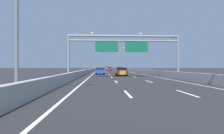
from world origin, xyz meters
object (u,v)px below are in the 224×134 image
Objects in this scene: streetlamp_right_mid at (149,50)px; orange_car at (121,72)px; streetlamp_left_far at (91,57)px; streetlamp_right_distant at (120,60)px; white_car at (119,69)px; sign_gantry at (124,45)px; black_car at (107,68)px; silver_car at (107,68)px; streetlamp_right_far at (128,57)px; streetlamp_left_mid at (83,50)px; streetlamp_left_distant at (95,60)px; blue_car at (100,71)px; red_car at (110,69)px.

streetlamp_right_mid reaches higher than orange_car.
streetlamp_right_distant is at bearing 65.52° from streetlamp_left_far.
sign_gantry is at bearing -94.60° from white_car.
silver_car is (-0.00, -11.82, -0.00)m from black_car.
streetlamp_right_far is (7.55, 47.52, 0.56)m from sign_gantry.
silver_car is (-7.64, -3.33, -4.63)m from streetlamp_right_distant.
streetlamp_left_mid is at bearing 128.06° from orange_car.
streetlamp_left_distant is at bearing 102.83° from streetlamp_right_mid.
blue_car is 37.36m from red_car.
blue_car is 7.90m from orange_car.
streetlamp_left_distant is 2.28× the size of white_car.
orange_car is (3.76, -6.94, 0.01)m from blue_car.
red_car is 39.58m from black_car.
silver_car reaches higher than red_car.
silver_car is at bearing 83.32° from streetlamp_left_mid.
streetlamp_left_far is (-14.93, 32.79, 0.00)m from streetlamp_right_mid.
sign_gantry is 1.78× the size of streetlamp_left_distant.
streetlamp_right_far is 2.16× the size of orange_car.
streetlamp_right_mid is 2.16× the size of orange_car.
streetlamp_right_far and streetlamp_left_distant have the same top height.
streetlamp_right_mid is 36.03m from streetlamp_left_far.
blue_car is at bearing -83.92° from streetlamp_left_far.
red_car reaches higher than white_car.
streetlamp_right_far reaches higher than orange_car.
streetlamp_right_distant is (14.93, 0.00, 0.00)m from streetlamp_left_distant.
silver_car is at bearing 76.10° from streetlamp_left_far.
blue_car is at bearing -93.10° from silver_car.
streetlamp_right_mid is 1.00× the size of streetlamp_left_distant.
streetlamp_left_mid is (-7.38, 14.73, 0.56)m from sign_gantry.
blue_car is (3.78, -35.48, -4.66)m from streetlamp_left_far.
streetlamp_left_far is 35.99m from blue_car.
white_car is 0.89× the size of black_car.
streetlamp_left_far is 14.93m from streetlamp_right_far.
sign_gantry is 3.98× the size of red_car.
streetlamp_right_far reaches higher than red_car.
black_car is (3.52, 76.76, 0.02)m from blue_car.
streetlamp_right_distant reaches higher than orange_car.
streetlamp_left_distant is at bearing 114.48° from streetlamp_right_far.
black_car is (-7.64, 74.07, -4.63)m from streetlamp_right_mid.
streetlamp_left_far is 42.17m from black_car.
silver_car is at bearing 96.90° from white_car.
streetlamp_right_mid reaches higher than sign_gantry.
streetlamp_right_distant reaches higher than white_car.
streetlamp_right_mid is 32.79m from streetlamp_right_far.
red_car is 0.94× the size of silver_car.
streetlamp_left_far reaches higher than black_car.
blue_car is (3.78, -68.27, -4.66)m from streetlamp_left_distant.
streetlamp_left_far and streetlamp_right_distant have the same top height.
sign_gantry is at bearing -90.05° from red_car.
blue_car is (3.78, -2.69, -4.66)m from streetlamp_left_mid.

